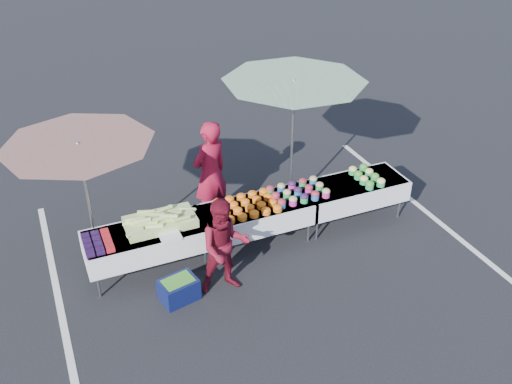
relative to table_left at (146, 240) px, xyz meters
name	(u,v)px	position (x,y,z in m)	size (l,w,h in m)	color
ground	(256,243)	(1.80, 0.00, -0.58)	(80.00, 80.00, 0.00)	black
stripe_left	(57,294)	(-1.40, 0.00, -0.58)	(0.10, 5.00, 0.00)	silver
stripe_right	(414,202)	(5.00, 0.00, -0.58)	(0.10, 5.00, 0.00)	silver
table_left	(146,240)	(0.00, 0.00, 0.00)	(1.86, 0.81, 0.75)	white
table_center	(256,214)	(1.80, 0.00, 0.00)	(1.86, 0.81, 0.75)	white
table_right	(352,191)	(3.60, 0.00, 0.00)	(1.86, 0.81, 0.75)	white
berry_punnets	(98,243)	(-0.71, -0.06, 0.21)	(0.40, 0.54, 0.08)	black
corn_pile	(160,221)	(0.24, 0.04, 0.26)	(1.16, 0.57, 0.26)	#A8CF6A
plastic_bags	(170,236)	(0.30, -0.30, 0.19)	(0.30, 0.25, 0.05)	white
carrot_bowls	(248,205)	(1.65, -0.01, 0.22)	(0.95, 0.69, 0.11)	#CB6916
potato_cups	(298,191)	(2.55, 0.00, 0.25)	(0.94, 0.58, 0.16)	#2462A8
bean_baskets	(367,176)	(3.86, -0.01, 0.24)	(0.36, 0.68, 0.15)	#269850
vendor	(210,174)	(1.35, 0.91, 0.37)	(0.69, 0.46, 1.90)	maroon
customer	(225,247)	(0.95, -0.84, 0.19)	(0.75, 0.58, 1.54)	maroon
umbrella_left	(80,155)	(-0.70, 0.40, 1.41)	(2.27, 2.27, 2.20)	black
umbrella_right	(294,92)	(2.82, 0.80, 1.63)	(3.02, 3.02, 2.45)	black
storage_bin	(179,289)	(0.24, -0.80, -0.40)	(0.60, 0.49, 0.35)	#0D1441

